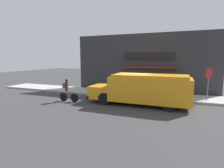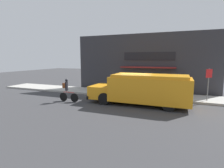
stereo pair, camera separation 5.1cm
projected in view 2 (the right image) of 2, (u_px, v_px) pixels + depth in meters
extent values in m
plane|color=#38383A|center=(134.00, 99.00, 13.68)|extent=(70.00, 70.00, 0.00)
cube|color=#ADAAA3|center=(138.00, 95.00, 14.89)|extent=(28.00, 2.66, 0.15)
cube|color=#2D2D33|center=(143.00, 63.00, 16.11)|extent=(13.12, 0.18, 5.38)
cube|color=black|center=(149.00, 56.00, 15.71)|extent=(4.58, 0.05, 0.73)
cube|color=maroon|center=(147.00, 67.00, 15.46)|extent=(4.81, 0.89, 0.10)
cube|color=orange|center=(149.00, 89.00, 11.62)|extent=(5.20, 2.25, 1.61)
cube|color=orange|center=(103.00, 91.00, 12.89)|extent=(1.56, 2.07, 0.88)
cube|color=orange|center=(150.00, 76.00, 11.49)|extent=(4.78, 2.07, 0.17)
cube|color=black|center=(94.00, 95.00, 13.21)|extent=(0.12, 2.21, 0.24)
cube|color=red|center=(134.00, 84.00, 13.39)|extent=(0.02, 0.44, 0.44)
cylinder|color=black|center=(114.00, 93.00, 13.64)|extent=(0.82, 0.26, 0.82)
cylinder|color=black|center=(104.00, 99.00, 11.86)|extent=(0.82, 0.26, 0.82)
cylinder|color=black|center=(171.00, 98.00, 12.13)|extent=(0.82, 0.26, 0.82)
cylinder|color=black|center=(169.00, 105.00, 10.35)|extent=(0.82, 0.26, 0.82)
cylinder|color=black|center=(74.00, 98.00, 12.54)|extent=(0.64, 0.05, 0.64)
cylinder|color=black|center=(64.00, 97.00, 12.86)|extent=(0.64, 0.05, 0.64)
cylinder|color=red|center=(69.00, 92.00, 12.65)|extent=(0.88, 0.06, 0.04)
cylinder|color=red|center=(67.00, 91.00, 12.70)|extent=(0.04, 0.04, 0.12)
cube|color=black|center=(67.00, 86.00, 12.64)|extent=(0.12, 0.20, 0.65)
sphere|color=black|center=(66.00, 80.00, 12.58)|extent=(0.20, 0.20, 0.20)
cube|color=brown|center=(64.00, 86.00, 12.70)|extent=(0.26, 0.15, 0.36)
cylinder|color=slate|center=(208.00, 85.00, 12.27)|extent=(0.07, 0.07, 2.29)
cube|color=red|center=(209.00, 73.00, 12.12)|extent=(0.45, 0.45, 0.60)
cylinder|color=#2D5138|center=(143.00, 89.00, 15.06)|extent=(0.63, 0.63, 0.75)
cylinder|color=black|center=(143.00, 84.00, 15.01)|extent=(0.64, 0.64, 0.04)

